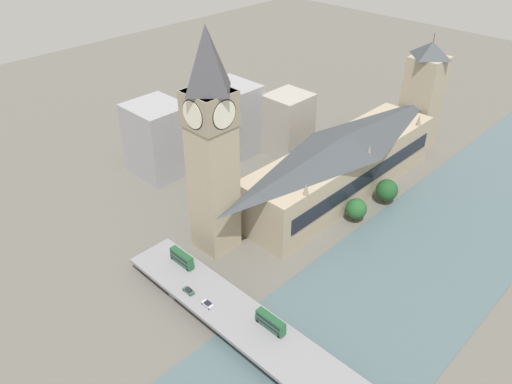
# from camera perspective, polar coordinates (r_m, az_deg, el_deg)

# --- Properties ---
(ground_plane) EXTENTS (600.00, 600.00, 0.00)m
(ground_plane) POSITION_cam_1_polar(r_m,az_deg,el_deg) (216.48, 11.73, -2.31)
(ground_plane) COLOR #605E56
(river_water) EXTENTS (57.27, 360.00, 0.30)m
(river_water) POSITION_cam_1_polar(r_m,az_deg,el_deg) (204.58, 19.75, -6.12)
(river_water) COLOR #4C6066
(river_water) RESTS_ON ground_plane
(parliament_hall) EXTENTS (26.31, 107.40, 28.14)m
(parliament_hall) POSITION_cam_1_polar(r_m,az_deg,el_deg) (221.91, 9.92, 3.15)
(parliament_hall) COLOR tan
(parliament_hall) RESTS_ON ground_plane
(clock_tower) EXTENTS (14.84, 14.84, 84.07)m
(clock_tower) POSITION_cam_1_polar(r_m,az_deg,el_deg) (171.22, -5.14, 5.75)
(clock_tower) COLOR tan
(clock_tower) RESTS_ON ground_plane
(victoria_tower) EXTENTS (16.14, 16.14, 57.83)m
(victoria_tower) POSITION_cam_1_polar(r_m,az_deg,el_deg) (268.84, 18.54, 10.45)
(victoria_tower) COLOR tan
(victoria_tower) RESTS_ON ground_plane
(road_bridge) EXTENTS (146.55, 16.98, 5.14)m
(road_bridge) POSITION_cam_1_polar(r_m,az_deg,el_deg) (150.44, 5.26, -19.26)
(road_bridge) COLOR slate
(road_bridge) RESTS_ON ground_plane
(double_decker_bus_mid) EXTENTS (10.68, 2.58, 4.74)m
(double_decker_bus_mid) POSITION_cam_1_polar(r_m,az_deg,el_deg) (155.78, 1.68, -14.61)
(double_decker_bus_mid) COLOR #235B33
(double_decker_bus_mid) RESTS_ON road_bridge
(double_decker_bus_rear) EXTENTS (10.49, 2.56, 4.99)m
(double_decker_bus_rear) POSITION_cam_1_polar(r_m,az_deg,el_deg) (178.68, -8.48, -7.44)
(double_decker_bus_rear) COLOR #235B33
(double_decker_bus_rear) RESTS_ON road_bridge
(car_northbound_mid) EXTENTS (4.11, 1.89, 1.40)m
(car_northbound_mid) POSITION_cam_1_polar(r_m,az_deg,el_deg) (164.14, -5.56, -12.63)
(car_northbound_mid) COLOR silver
(car_northbound_mid) RESTS_ON road_bridge
(car_northbound_tail) EXTENTS (4.30, 1.83, 1.44)m
(car_northbound_tail) POSITION_cam_1_polar(r_m,az_deg,el_deg) (169.12, -7.72, -11.11)
(car_northbound_tail) COLOR #2D5638
(car_northbound_tail) RESTS_ON road_bridge
(city_block_west) EXTENTS (25.39, 22.96, 33.91)m
(city_block_west) POSITION_cam_1_polar(r_m,az_deg,el_deg) (237.72, -11.12, 5.97)
(city_block_west) COLOR #939399
(city_block_west) RESTS_ON ground_plane
(city_block_center) EXTENTS (18.88, 20.35, 31.22)m
(city_block_center) POSITION_cam_1_polar(r_m,az_deg,el_deg) (251.31, 3.67, 7.74)
(city_block_center) COLOR #A39E93
(city_block_center) RESTS_ON ground_plane
(city_block_east) EXTENTS (24.78, 15.66, 35.62)m
(city_block_east) POSITION_cam_1_polar(r_m,az_deg,el_deg) (253.06, -2.30, 8.52)
(city_block_east) COLOR #939399
(city_block_east) RESTS_ON ground_plane
(tree_embankment_near) EXTENTS (9.51, 9.51, 11.14)m
(tree_embankment_near) POSITION_cam_1_polar(r_m,az_deg,el_deg) (222.03, 14.72, 0.21)
(tree_embankment_near) COLOR brown
(tree_embankment_near) RESTS_ON ground_plane
(tree_embankment_mid) EXTENTS (8.61, 8.61, 10.28)m
(tree_embankment_mid) POSITION_cam_1_polar(r_m,az_deg,el_deg) (207.94, 11.40, -1.89)
(tree_embankment_mid) COLOR brown
(tree_embankment_mid) RESTS_ON ground_plane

